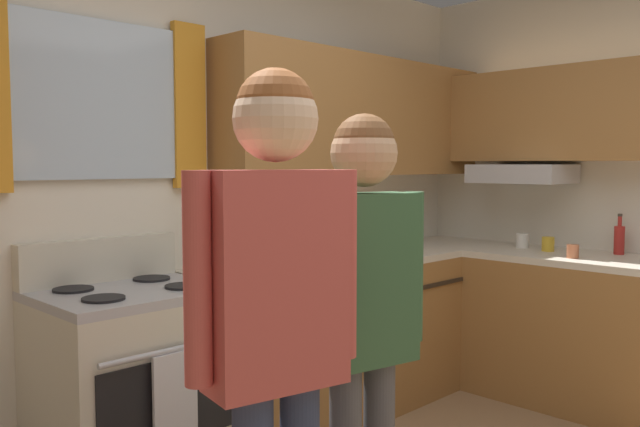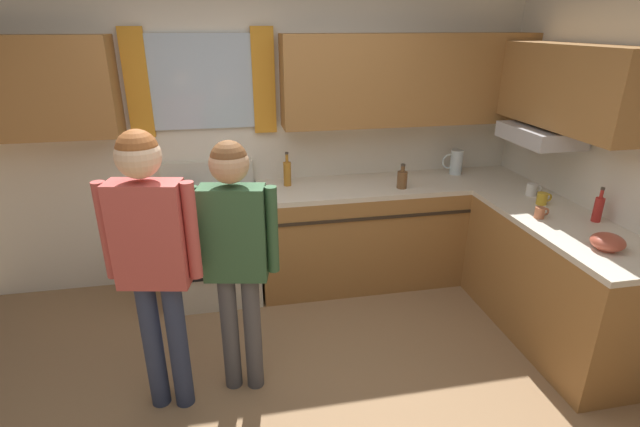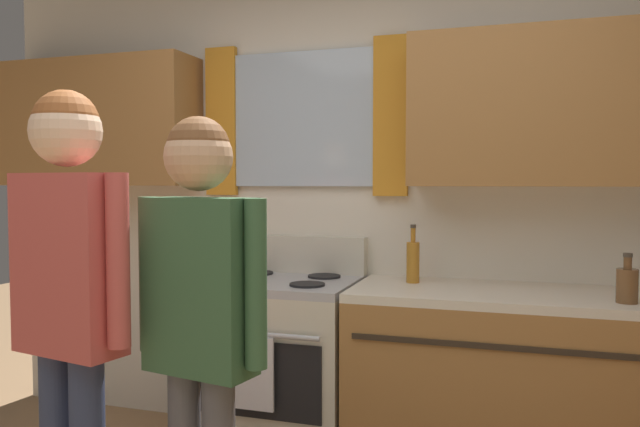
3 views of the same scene
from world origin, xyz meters
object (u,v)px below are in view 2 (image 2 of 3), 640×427
(bottle_sauce_red, at_px, (598,209))
(adult_in_plaid, at_px, (235,243))
(bottle_oil_amber, at_px, (287,173))
(mixing_bowl, at_px, (608,242))
(bottle_squat_brown, at_px, (402,179))
(mug_ceramic_white, at_px, (532,189))
(stove_oven, at_px, (212,243))
(adult_left, at_px, (151,246))
(mug_mustard_yellow, at_px, (543,198))
(water_pitcher, at_px, (456,162))
(cup_terracotta, at_px, (540,213))

(bottle_sauce_red, relative_size, adult_in_plaid, 0.15)
(bottle_oil_amber, distance_m, mixing_bowl, 2.34)
(adult_in_plaid, bearing_deg, mixing_bowl, -7.52)
(bottle_squat_brown, xyz_separation_m, mixing_bowl, (0.81, -1.33, -0.03))
(bottle_sauce_red, relative_size, mug_ceramic_white, 1.95)
(bottle_sauce_red, distance_m, mug_ceramic_white, 0.58)
(bottle_oil_amber, bearing_deg, bottle_squat_brown, -15.12)
(stove_oven, height_order, adult_left, adult_left)
(bottle_squat_brown, bearing_deg, adult_left, -148.63)
(mug_mustard_yellow, bearing_deg, bottle_sauce_red, -66.59)
(bottle_sauce_red, height_order, adult_left, adult_left)
(adult_left, bearing_deg, stove_oven, 78.68)
(water_pitcher, xyz_separation_m, adult_left, (-2.43, -1.40, 0.05))
(bottle_sauce_red, xyz_separation_m, adult_in_plaid, (-2.45, -0.11, 0.02))
(mug_mustard_yellow, height_order, adult_left, adult_left)
(stove_oven, bearing_deg, mixing_bowl, -31.78)
(bottle_oil_amber, bearing_deg, mixing_bowl, -42.39)
(stove_oven, distance_m, mug_ceramic_white, 2.62)
(mug_mustard_yellow, bearing_deg, water_pitcher, 109.41)
(bottle_sauce_red, height_order, bottle_oil_amber, bottle_oil_amber)
(stove_oven, relative_size, adult_left, 0.65)
(bottle_squat_brown, bearing_deg, stove_oven, 174.69)
(cup_terracotta, distance_m, water_pitcher, 1.10)
(water_pitcher, bearing_deg, cup_terracotta, -83.86)
(bottle_oil_amber, bearing_deg, adult_left, -123.66)
(mixing_bowl, relative_size, adult_left, 0.11)
(bottle_squat_brown, height_order, adult_left, adult_left)
(stove_oven, height_order, mug_mustard_yellow, stove_oven)
(bottle_oil_amber, height_order, bottle_squat_brown, bottle_oil_amber)
(mug_ceramic_white, distance_m, mixing_bowl, 0.97)
(cup_terracotta, xyz_separation_m, water_pitcher, (-0.12, 1.09, 0.07))
(mug_mustard_yellow, bearing_deg, mixing_bowl, -96.98)
(bottle_oil_amber, xyz_separation_m, mug_ceramic_white, (1.87, -0.62, -0.06))
(mug_ceramic_white, xyz_separation_m, adult_left, (-2.77, -0.75, 0.12))
(mug_ceramic_white, bearing_deg, bottle_oil_amber, 161.74)
(mug_ceramic_white, bearing_deg, mixing_bowl, -98.07)
(cup_terracotta, relative_size, water_pitcher, 0.49)
(adult_left, bearing_deg, cup_terracotta, 6.95)
(mixing_bowl, relative_size, adult_in_plaid, 0.12)
(bottle_oil_amber, distance_m, cup_terracotta, 1.95)
(bottle_sauce_red, height_order, mixing_bowl, bottle_sauce_red)
(bottle_sauce_red, relative_size, bottle_oil_amber, 0.86)
(mixing_bowl, bearing_deg, bottle_sauce_red, 57.50)
(bottle_sauce_red, distance_m, water_pitcher, 1.30)
(bottle_sauce_red, relative_size, mixing_bowl, 1.26)
(bottle_squat_brown, distance_m, adult_left, 2.14)
(cup_terracotta, distance_m, adult_left, 2.57)
(water_pitcher, bearing_deg, mug_ceramic_white, -62.34)
(mug_mustard_yellow, relative_size, cup_terracotta, 1.10)
(bottle_sauce_red, distance_m, bottle_squat_brown, 1.42)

